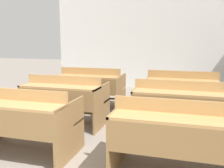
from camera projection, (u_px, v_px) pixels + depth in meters
The scene contains 7 objects.
wall_back at pixel (155, 40), 7.40m from camera, with size 5.88×0.06×2.80m.
bench_front_left at pixel (21, 119), 3.22m from camera, with size 1.30×0.79×0.84m.
bench_front_right at pixel (177, 135), 2.68m from camera, with size 1.30×0.79×0.84m.
bench_second_left at pixel (65, 98), 4.34m from camera, with size 1.30×0.79×0.84m.
bench_second_right at pixel (179, 106), 3.85m from camera, with size 1.30×0.79×0.84m.
bench_third_left at pixel (91, 86), 5.47m from camera, with size 1.30×0.79×0.84m.
bench_third_right at pixel (182, 91), 4.96m from camera, with size 1.30×0.79×0.84m.
Camera 1 is at (0.96, -1.45, 1.43)m, focal length 42.00 mm.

